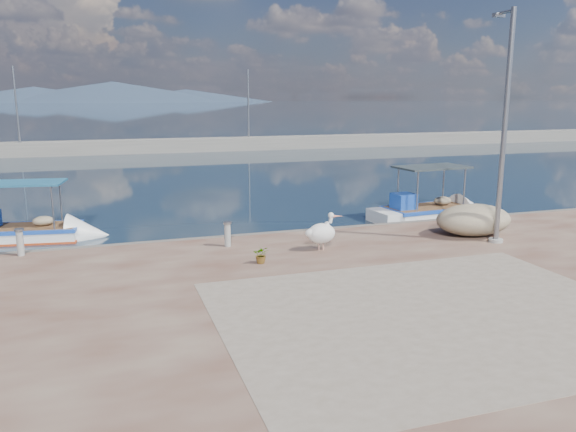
% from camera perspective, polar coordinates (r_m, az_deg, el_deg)
% --- Properties ---
extents(ground, '(1400.00, 1400.00, 0.00)m').
position_cam_1_polar(ground, '(14.50, 4.76, -8.01)').
color(ground, '#162635').
rests_on(ground, ground).
extents(quay, '(44.00, 22.00, 0.50)m').
position_cam_1_polar(quay, '(9.68, 19.50, -17.79)').
color(quay, '#502C23').
rests_on(quay, ground).
extents(quay_patch, '(9.00, 7.00, 0.01)m').
position_cam_1_polar(quay_patch, '(12.30, 14.73, -9.61)').
color(quay_patch, gray).
rests_on(quay_patch, quay).
extents(breakwater, '(120.00, 2.20, 7.50)m').
position_cam_1_polar(breakwater, '(52.98, -12.48, 6.99)').
color(breakwater, gray).
rests_on(breakwater, ground).
extents(mountains, '(370.00, 280.00, 22.00)m').
position_cam_1_polar(mountains, '(662.61, -17.83, 11.81)').
color(mountains, '#28384C').
rests_on(mountains, ground).
extents(boat_left, '(5.21, 2.38, 2.42)m').
position_cam_1_polar(boat_left, '(21.88, -25.16, -1.74)').
color(boat_left, white).
rests_on(boat_left, ground).
extents(boat_right, '(5.44, 2.22, 2.55)m').
position_cam_1_polar(boat_right, '(24.02, 14.08, 0.21)').
color(boat_right, white).
rests_on(boat_right, ground).
extents(pelican, '(1.15, 0.57, 1.12)m').
position_cam_1_polar(pelican, '(16.58, 3.46, -1.71)').
color(pelican, tan).
rests_on(pelican, quay).
extents(lamp_post, '(0.44, 0.96, 7.00)m').
position_cam_1_polar(lamp_post, '(18.31, 21.03, 7.60)').
color(lamp_post, gray).
rests_on(lamp_post, quay).
extents(bollard_near, '(0.25, 0.25, 0.76)m').
position_cam_1_polar(bollard_near, '(17.10, -6.17, -1.73)').
color(bollard_near, gray).
rests_on(bollard_near, quay).
extents(bollard_far, '(0.26, 0.26, 0.79)m').
position_cam_1_polar(bollard_far, '(17.75, -25.58, -2.31)').
color(bollard_far, gray).
rests_on(bollard_far, quay).
extents(potted_plant, '(0.55, 0.51, 0.48)m').
position_cam_1_polar(potted_plant, '(15.34, -2.71, -3.94)').
color(potted_plant, '#33722D').
rests_on(potted_plant, quay).
extents(net_pile_c, '(2.58, 1.84, 1.01)m').
position_cam_1_polar(net_pile_c, '(19.39, 18.32, -0.36)').
color(net_pile_c, tan).
rests_on(net_pile_c, quay).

